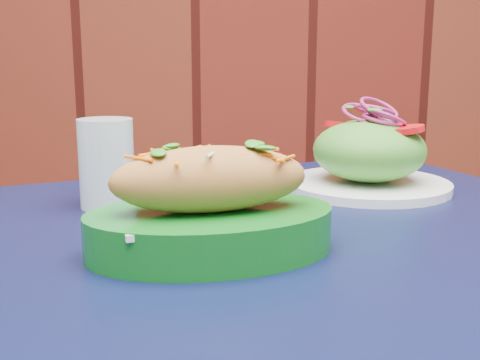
{
  "coord_description": "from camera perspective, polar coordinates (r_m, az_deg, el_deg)",
  "views": [
    {
      "loc": [
        0.06,
        0.89,
        0.94
      ],
      "look_at": [
        0.08,
        1.5,
        0.81
      ],
      "focal_mm": 45.0,
      "sensor_mm": 36.0,
      "label": 1
    }
  ],
  "objects": [
    {
      "name": "salad_plate",
      "position": [
        0.86,
        12.12,
        2.2
      ],
      "size": [
        0.23,
        0.23,
        0.12
      ],
      "rotation": [
        0.0,
        0.0,
        0.16
      ],
      "color": "white",
      "rests_on": "cafe_table"
    },
    {
      "name": "water_glass",
      "position": [
        0.76,
        -12.54,
        1.55
      ],
      "size": [
        0.07,
        0.07,
        0.11
      ],
      "primitive_type": "cylinder",
      "color": "silver",
      "rests_on": "cafe_table"
    },
    {
      "name": "banh_mi_basket",
      "position": [
        0.57,
        -2.79,
        -2.83
      ],
      "size": [
        0.27,
        0.2,
        0.11
      ],
      "rotation": [
        0.0,
        0.0,
        0.22
      ],
      "color": "#0E6518",
      "rests_on": "cafe_table"
    },
    {
      "name": "cafe_table",
      "position": [
        0.65,
        6.67,
        -13.04
      ],
      "size": [
        1.03,
        1.03,
        0.75
      ],
      "rotation": [
        0.0,
        0.0,
        0.36
      ],
      "color": "black",
      "rests_on": "ground"
    }
  ]
}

